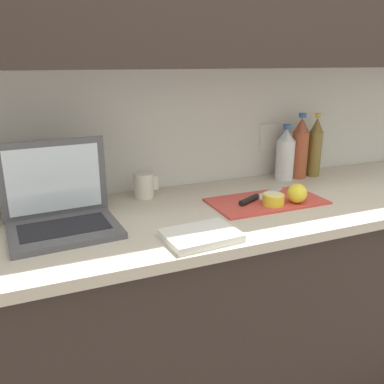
% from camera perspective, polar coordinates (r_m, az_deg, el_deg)
% --- Properties ---
extents(wall_back, '(5.20, 0.38, 2.60)m').
position_cam_1_polar(wall_back, '(1.72, 7.58, 21.59)').
color(wall_back, white).
rests_on(wall_back, ground_plane).
extents(counter_unit, '(2.33, 0.64, 0.93)m').
position_cam_1_polar(counter_unit, '(1.81, 10.72, -14.83)').
color(counter_unit, '#332823').
rests_on(counter_unit, ground_plane).
extents(laptop, '(0.35, 0.28, 0.27)m').
position_cam_1_polar(laptop, '(1.36, -18.01, -2.24)').
color(laptop, '#515156').
rests_on(laptop, counter_unit).
extents(cutting_board, '(0.43, 0.23, 0.01)m').
position_cam_1_polar(cutting_board, '(1.57, 10.42, -1.28)').
color(cutting_board, '#D1473D').
rests_on(cutting_board, counter_unit).
extents(knife, '(0.27, 0.16, 0.02)m').
position_cam_1_polar(knife, '(1.56, 8.75, -0.83)').
color(knife, silver).
rests_on(knife, cutting_board).
extents(lemon_half_cut, '(0.08, 0.08, 0.04)m').
position_cam_1_polar(lemon_half_cut, '(1.52, 11.35, -1.01)').
color(lemon_half_cut, yellow).
rests_on(lemon_half_cut, cutting_board).
extents(lemon_whole_beside, '(0.07, 0.07, 0.07)m').
position_cam_1_polar(lemon_whole_beside, '(1.55, 14.55, -0.18)').
color(lemon_whole_beside, yellow).
rests_on(lemon_whole_beside, cutting_board).
extents(bottle_green_soda, '(0.06, 0.06, 0.29)m').
position_cam_1_polar(bottle_green_soda, '(1.95, 16.87, 5.98)').
color(bottle_green_soda, olive).
rests_on(bottle_green_soda, counter_unit).
extents(bottle_oil_tall, '(0.07, 0.07, 0.29)m').
position_cam_1_polar(bottle_oil_tall, '(1.90, 14.91, 5.90)').
color(bottle_oil_tall, '#A34C2D').
rests_on(bottle_oil_tall, counter_unit).
extents(bottle_water_clear, '(0.08, 0.08, 0.25)m').
position_cam_1_polar(bottle_water_clear, '(1.86, 12.96, 5.11)').
color(bottle_water_clear, silver).
rests_on(bottle_water_clear, counter_unit).
extents(measuring_cup, '(0.10, 0.08, 0.10)m').
position_cam_1_polar(measuring_cup, '(1.59, -6.75, 0.94)').
color(measuring_cup, silver).
rests_on(measuring_cup, counter_unit).
extents(dish_towel, '(0.23, 0.17, 0.02)m').
position_cam_1_polar(dish_towel, '(1.23, 1.25, -6.13)').
color(dish_towel, silver).
rests_on(dish_towel, counter_unit).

